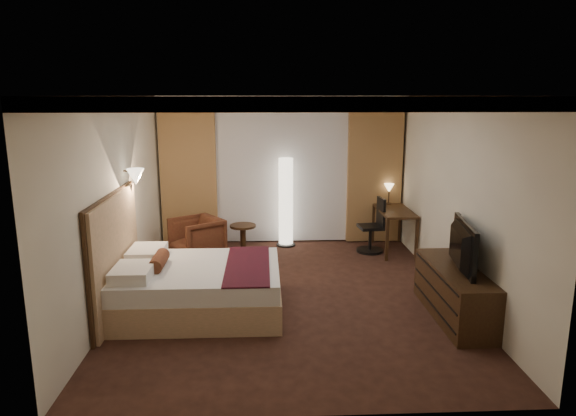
{
  "coord_description": "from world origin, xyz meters",
  "views": [
    {
      "loc": [
        -0.34,
        -6.67,
        2.71
      ],
      "look_at": [
        0.0,
        0.4,
        1.15
      ],
      "focal_mm": 32.0,
      "sensor_mm": 36.0,
      "label": 1
    }
  ],
  "objects_px": {
    "bed": "(200,288)",
    "television": "(455,243)",
    "floor_lamp": "(286,202)",
    "desk": "(394,230)",
    "side_table": "(243,239)",
    "dresser": "(454,293)",
    "office_chair": "(371,225)",
    "armchair": "(197,236)"
  },
  "relations": [
    {
      "from": "bed",
      "to": "television",
      "type": "bearing_deg",
      "value": -6.69
    },
    {
      "from": "floor_lamp",
      "to": "desk",
      "type": "height_order",
      "value": "floor_lamp"
    },
    {
      "from": "side_table",
      "to": "dresser",
      "type": "bearing_deg",
      "value": -46.14
    },
    {
      "from": "floor_lamp",
      "to": "side_table",
      "type": "bearing_deg",
      "value": -152.09
    },
    {
      "from": "side_table",
      "to": "dresser",
      "type": "relative_size",
      "value": 0.3
    },
    {
      "from": "office_chair",
      "to": "dresser",
      "type": "height_order",
      "value": "office_chair"
    },
    {
      "from": "floor_lamp",
      "to": "desk",
      "type": "relative_size",
      "value": 1.35
    },
    {
      "from": "floor_lamp",
      "to": "television",
      "type": "height_order",
      "value": "floor_lamp"
    },
    {
      "from": "office_chair",
      "to": "desk",
      "type": "bearing_deg",
      "value": 0.43
    },
    {
      "from": "television",
      "to": "side_table",
      "type": "bearing_deg",
      "value": 52.68
    },
    {
      "from": "desk",
      "to": "office_chair",
      "type": "bearing_deg",
      "value": -173.29
    },
    {
      "from": "armchair",
      "to": "television",
      "type": "bearing_deg",
      "value": 18.57
    },
    {
      "from": "floor_lamp",
      "to": "dresser",
      "type": "bearing_deg",
      "value": -58.95
    },
    {
      "from": "floor_lamp",
      "to": "office_chair",
      "type": "distance_m",
      "value": 1.57
    },
    {
      "from": "armchair",
      "to": "office_chair",
      "type": "xyz_separation_m",
      "value": [
        3.01,
        0.19,
        0.1
      ]
    },
    {
      "from": "bed",
      "to": "television",
      "type": "distance_m",
      "value": 3.23
    },
    {
      "from": "side_table",
      "to": "bed",
      "type": "bearing_deg",
      "value": -100.51
    },
    {
      "from": "armchair",
      "to": "floor_lamp",
      "type": "relative_size",
      "value": 0.47
    },
    {
      "from": "side_table",
      "to": "desk",
      "type": "relative_size",
      "value": 0.42
    },
    {
      "from": "armchair",
      "to": "dresser",
      "type": "bearing_deg",
      "value": 18.81
    },
    {
      "from": "side_table",
      "to": "television",
      "type": "distance_m",
      "value": 3.96
    },
    {
      "from": "bed",
      "to": "television",
      "type": "relative_size",
      "value": 1.89
    },
    {
      "from": "bed",
      "to": "office_chair",
      "type": "relative_size",
      "value": 2.1
    },
    {
      "from": "armchair",
      "to": "dresser",
      "type": "xyz_separation_m",
      "value": [
        3.48,
        -2.57,
        -0.06
      ]
    },
    {
      "from": "armchair",
      "to": "desk",
      "type": "bearing_deg",
      "value": 59.3
    },
    {
      "from": "bed",
      "to": "armchair",
      "type": "xyz_separation_m",
      "value": [
        -0.32,
        2.2,
        0.08
      ]
    },
    {
      "from": "desk",
      "to": "television",
      "type": "distance_m",
      "value": 2.88
    },
    {
      "from": "armchair",
      "to": "bed",
      "type": "bearing_deg",
      "value": -26.57
    },
    {
      "from": "side_table",
      "to": "television",
      "type": "bearing_deg",
      "value": -46.46
    },
    {
      "from": "office_chair",
      "to": "dresser",
      "type": "relative_size",
      "value": 0.59
    },
    {
      "from": "armchair",
      "to": "floor_lamp",
      "type": "bearing_deg",
      "value": 78.32
    },
    {
      "from": "armchair",
      "to": "side_table",
      "type": "height_order",
      "value": "armchair"
    },
    {
      "from": "desk",
      "to": "office_chair",
      "type": "relative_size",
      "value": 1.24
    },
    {
      "from": "armchair",
      "to": "dresser",
      "type": "height_order",
      "value": "armchair"
    },
    {
      "from": "side_table",
      "to": "television",
      "type": "height_order",
      "value": "television"
    },
    {
      "from": "side_table",
      "to": "armchair",
      "type": "bearing_deg",
      "value": -162.12
    },
    {
      "from": "floor_lamp",
      "to": "office_chair",
      "type": "height_order",
      "value": "floor_lamp"
    },
    {
      "from": "office_chair",
      "to": "television",
      "type": "bearing_deg",
      "value": -87.13
    },
    {
      "from": "armchair",
      "to": "side_table",
      "type": "distance_m",
      "value": 0.82
    },
    {
      "from": "floor_lamp",
      "to": "office_chair",
      "type": "xyz_separation_m",
      "value": [
        1.47,
        -0.46,
        -0.33
      ]
    },
    {
      "from": "bed",
      "to": "office_chair",
      "type": "xyz_separation_m",
      "value": [
        2.69,
        2.4,
        0.19
      ]
    },
    {
      "from": "floor_lamp",
      "to": "dresser",
      "type": "relative_size",
      "value": 0.98
    }
  ]
}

